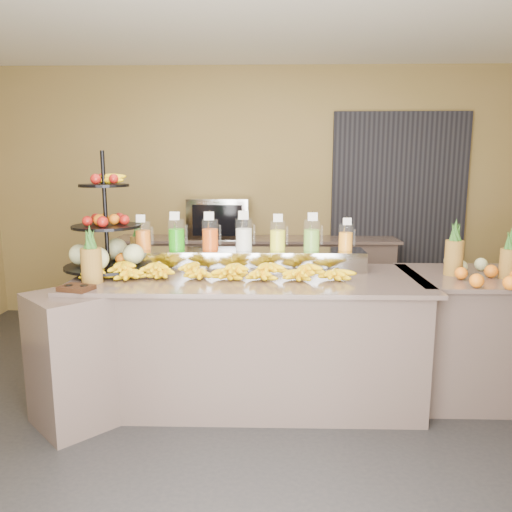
{
  "coord_description": "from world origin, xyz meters",
  "views": [
    {
      "loc": [
        0.14,
        -3.21,
        1.73
      ],
      "look_at": [
        0.05,
        0.3,
        1.08
      ],
      "focal_mm": 35.0,
      "sensor_mm": 36.0,
      "label": 1
    }
  ],
  "objects_px": {
    "oven_warmer": "(219,218)",
    "fruit_stand": "(113,243)",
    "condiment_caddy": "(76,288)",
    "right_fruit_pile": "(484,269)",
    "banana_heap": "(216,268)",
    "pitcher_tray": "(244,259)"
  },
  "relations": [
    {
      "from": "oven_warmer",
      "to": "fruit_stand",
      "type": "bearing_deg",
      "value": -107.13
    },
    {
      "from": "fruit_stand",
      "to": "oven_warmer",
      "type": "height_order",
      "value": "fruit_stand"
    },
    {
      "from": "fruit_stand",
      "to": "condiment_caddy",
      "type": "height_order",
      "value": "fruit_stand"
    },
    {
      "from": "right_fruit_pile",
      "to": "banana_heap",
      "type": "bearing_deg",
      "value": 179.53
    },
    {
      "from": "fruit_stand",
      "to": "right_fruit_pile",
      "type": "height_order",
      "value": "fruit_stand"
    },
    {
      "from": "right_fruit_pile",
      "to": "oven_warmer",
      "type": "bearing_deg",
      "value": 135.55
    },
    {
      "from": "pitcher_tray",
      "to": "condiment_caddy",
      "type": "relative_size",
      "value": 9.27
    },
    {
      "from": "banana_heap",
      "to": "right_fruit_pile",
      "type": "height_order",
      "value": "right_fruit_pile"
    },
    {
      "from": "right_fruit_pile",
      "to": "condiment_caddy",
      "type": "bearing_deg",
      "value": -172.49
    },
    {
      "from": "banana_heap",
      "to": "fruit_stand",
      "type": "bearing_deg",
      "value": 168.68
    },
    {
      "from": "banana_heap",
      "to": "right_fruit_pile",
      "type": "relative_size",
      "value": 3.89
    },
    {
      "from": "banana_heap",
      "to": "right_fruit_pile",
      "type": "distance_m",
      "value": 1.88
    },
    {
      "from": "fruit_stand",
      "to": "condiment_caddy",
      "type": "relative_size",
      "value": 4.5
    },
    {
      "from": "pitcher_tray",
      "to": "right_fruit_pile",
      "type": "bearing_deg",
      "value": -11.3
    },
    {
      "from": "banana_heap",
      "to": "oven_warmer",
      "type": "height_order",
      "value": "oven_warmer"
    },
    {
      "from": "fruit_stand",
      "to": "right_fruit_pile",
      "type": "bearing_deg",
      "value": 16.13
    },
    {
      "from": "fruit_stand",
      "to": "condiment_caddy",
      "type": "distance_m",
      "value": 0.58
    },
    {
      "from": "pitcher_tray",
      "to": "right_fruit_pile",
      "type": "distance_m",
      "value": 1.73
    },
    {
      "from": "pitcher_tray",
      "to": "fruit_stand",
      "type": "relative_size",
      "value": 2.06
    },
    {
      "from": "banana_heap",
      "to": "fruit_stand",
      "type": "distance_m",
      "value": 0.81
    },
    {
      "from": "banana_heap",
      "to": "condiment_caddy",
      "type": "distance_m",
      "value": 0.94
    },
    {
      "from": "banana_heap",
      "to": "oven_warmer",
      "type": "relative_size",
      "value": 2.86
    }
  ]
}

